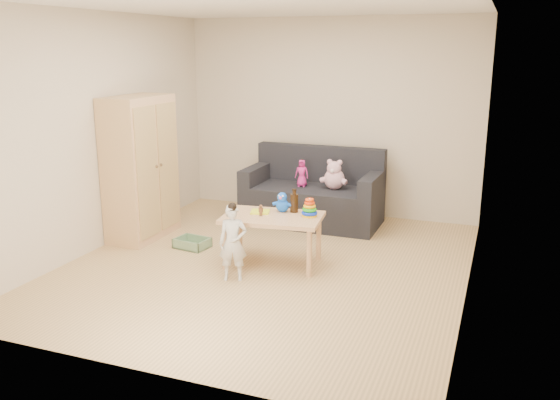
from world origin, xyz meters
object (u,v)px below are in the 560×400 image
at_px(wardrobe, 141,168).
at_px(sofa, 312,205).
at_px(play_table, 273,240).
at_px(toddler, 233,244).

height_order(wardrobe, sofa, wardrobe).
height_order(play_table, toddler, toddler).
xyz_separation_m(wardrobe, sofa, (1.72, 1.24, -0.60)).
height_order(wardrobe, toddler, wardrobe).
bearing_deg(toddler, play_table, 47.63).
height_order(sofa, toddler, toddler).
distance_m(wardrobe, toddler, 1.87).
xyz_separation_m(sofa, play_table, (0.08, -1.57, 0.02)).
relative_size(wardrobe, play_table, 1.66).
distance_m(play_table, toddler, 0.57).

